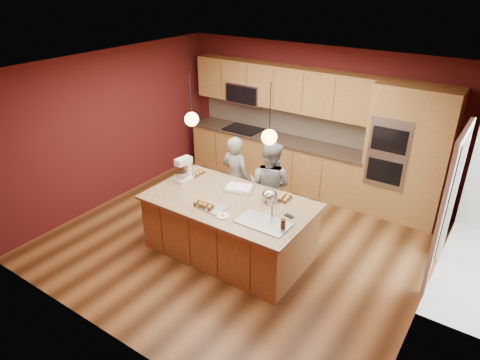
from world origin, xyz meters
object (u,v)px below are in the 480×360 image
Objects in this scene: person_left at (236,178)px; mixing_bowl at (269,196)px; person_right at (270,186)px; island at (230,226)px; stand_mixer at (184,171)px.

mixing_bowl is at bearing 152.44° from person_left.
person_left is at bearing -2.97° from person_right.
person_left is (-0.55, 0.94, 0.27)m from island.
stand_mixer reaches higher than island.
island is 6.29× the size of stand_mixer.
stand_mixer is (-1.08, -0.81, 0.30)m from person_right.
person_left is at bearing 69.78° from stand_mixer.
mixing_bowl is at bearing 13.90° from stand_mixer.
person_right reaches higher than stand_mixer.
person_left is 0.97m from stand_mixer.
person_left is 1.24m from mixing_bowl.
person_right is (0.67, 0.00, 0.03)m from person_left.
stand_mixer is (-0.97, 0.12, 0.60)m from island.
person_right is at bearing 83.00° from island.
stand_mixer is at bearing -173.13° from mixing_bowl.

